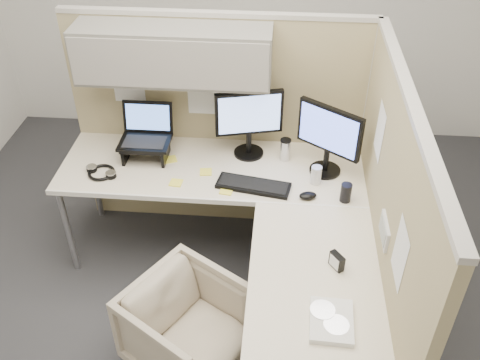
# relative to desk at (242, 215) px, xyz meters

# --- Properties ---
(ground) EXTENTS (4.50, 4.50, 0.00)m
(ground) POSITION_rel_desk_xyz_m (-0.12, -0.13, -0.69)
(ground) COLOR #2B2B2F
(ground) RESTS_ON ground
(partition_back) EXTENTS (2.00, 0.36, 1.63)m
(partition_back) POSITION_rel_desk_xyz_m (-0.34, 0.70, 0.41)
(partition_back) COLOR tan
(partition_back) RESTS_ON ground
(partition_right) EXTENTS (0.07, 2.03, 1.63)m
(partition_right) POSITION_rel_desk_xyz_m (0.78, -0.19, 0.13)
(partition_right) COLOR tan
(partition_right) RESTS_ON ground
(desk) EXTENTS (2.00, 1.98, 0.73)m
(desk) POSITION_rel_desk_xyz_m (0.00, 0.00, 0.00)
(desk) COLOR beige
(desk) RESTS_ON ground
(office_chair) EXTENTS (0.78, 0.79, 0.61)m
(office_chair) POSITION_rel_desk_xyz_m (-0.27, -0.52, -0.38)
(office_chair) COLOR #C3B09B
(office_chair) RESTS_ON ground
(monitor_left) EXTENTS (0.44, 0.20, 0.47)m
(monitor_left) POSITION_rel_desk_xyz_m (-0.01, 0.58, 0.32)
(monitor_left) COLOR black
(monitor_left) RESTS_ON desk
(monitor_right) EXTENTS (0.38, 0.28, 0.47)m
(monitor_right) POSITION_rel_desk_xyz_m (0.50, 0.42, 0.32)
(monitor_right) COLOR black
(monitor_right) RESTS_ON desk
(laptop_station) EXTENTS (0.33, 0.28, 0.35)m
(laptop_station) POSITION_rel_desk_xyz_m (-0.68, 0.50, 0.18)
(laptop_station) COLOR black
(laptop_station) RESTS_ON desk
(keyboard) EXTENTS (0.48, 0.23, 0.02)m
(keyboard) POSITION_rel_desk_xyz_m (0.05, 0.22, 0.05)
(keyboard) COLOR black
(keyboard) RESTS_ON desk
(mouse) EXTENTS (0.12, 0.09, 0.04)m
(mouse) POSITION_rel_desk_xyz_m (0.39, 0.14, 0.06)
(mouse) COLOR black
(mouse) RESTS_ON desk
(travel_mug) EXTENTS (0.07, 0.07, 0.15)m
(travel_mug) POSITION_rel_desk_xyz_m (0.24, 0.54, 0.12)
(travel_mug) COLOR silver
(travel_mug) RESTS_ON desk
(soda_can_green) EXTENTS (0.07, 0.07, 0.12)m
(soda_can_green) POSITION_rel_desk_xyz_m (0.61, 0.13, 0.10)
(soda_can_green) COLOR black
(soda_can_green) RESTS_ON desk
(soda_can_silver) EXTENTS (0.07, 0.07, 0.12)m
(soda_can_silver) POSITION_rel_desk_xyz_m (0.44, 0.30, 0.10)
(soda_can_silver) COLOR silver
(soda_can_silver) RESTS_ON desk
(sticky_note_d) EXTENTS (0.08, 0.08, 0.01)m
(sticky_note_d) POSITION_rel_desk_xyz_m (-0.27, 0.34, 0.05)
(sticky_note_d) COLOR #F8EB41
(sticky_note_d) RESTS_ON desk
(sticky_note_c) EXTENTS (0.10, 0.10, 0.01)m
(sticky_note_c) POSITION_rel_desk_xyz_m (-0.52, 0.46, 0.05)
(sticky_note_c) COLOR #F8EB41
(sticky_note_c) RESTS_ON desk
(sticky_note_b) EXTENTS (0.09, 0.09, 0.01)m
(sticky_note_b) POSITION_rel_desk_xyz_m (-0.11, 0.16, 0.05)
(sticky_note_b) COLOR #F8EB41
(sticky_note_b) RESTS_ON desk
(sticky_note_a) EXTENTS (0.08, 0.08, 0.01)m
(sticky_note_a) POSITION_rel_desk_xyz_m (-0.44, 0.21, 0.05)
(sticky_note_a) COLOR #F8EB41
(sticky_note_a) RESTS_ON desk
(headphones) EXTENTS (0.23, 0.23, 0.03)m
(headphones) POSITION_rel_desk_xyz_m (-0.93, 0.27, 0.06)
(headphones) COLOR black
(headphones) RESTS_ON desk
(paper_stack) EXTENTS (0.21, 0.26, 0.03)m
(paper_stack) POSITION_rel_desk_xyz_m (0.48, -0.79, 0.06)
(paper_stack) COLOR white
(paper_stack) RESTS_ON desk
(desk_clock) EXTENTS (0.08, 0.09, 0.09)m
(desk_clock) POSITION_rel_desk_xyz_m (0.52, -0.42, 0.09)
(desk_clock) COLOR black
(desk_clock) RESTS_ON desk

